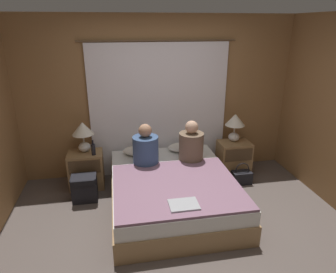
{
  "coord_description": "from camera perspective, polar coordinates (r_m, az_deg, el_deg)",
  "views": [
    {
      "loc": [
        -0.69,
        -2.8,
        2.34
      ],
      "look_at": [
        0.0,
        0.98,
        0.9
      ],
      "focal_mm": 32.0,
      "sensor_mm": 36.0,
      "label": 1
    }
  ],
  "objects": [
    {
      "name": "person_left_in_bed",
      "position": [
        4.27,
        -4.29,
        -2.29
      ],
      "size": [
        0.37,
        0.37,
        0.6
      ],
      "color": "#38517A",
      "rests_on": "bed"
    },
    {
      "name": "pillow_left",
      "position": [
        4.68,
        -5.39,
        -2.62
      ],
      "size": [
        0.52,
        0.32,
        0.12
      ],
      "color": "silver",
      "rests_on": "bed"
    },
    {
      "name": "bed",
      "position": [
        4.14,
        0.76,
        -10.27
      ],
      "size": [
        1.61,
        2.01,
        0.45
      ],
      "color": "#99754C",
      "rests_on": "ground_plane"
    },
    {
      "name": "wall_back",
      "position": [
        4.78,
        -1.78,
        7.37
      ],
      "size": [
        4.4,
        0.06,
        2.5
      ],
      "color": "olive",
      "rests_on": "ground_plane"
    },
    {
      "name": "ground_plane",
      "position": [
        3.72,
        2.87,
        -18.51
      ],
      "size": [
        16.0,
        16.0,
        0.0
      ],
      "primitive_type": "plane",
      "color": "#564C47"
    },
    {
      "name": "nightstand_right",
      "position": [
        5.05,
        12.39,
        -4.02
      ],
      "size": [
        0.51,
        0.39,
        0.56
      ],
      "color": "#937047",
      "rests_on": "ground_plane"
    },
    {
      "name": "backpack_on_floor",
      "position": [
        4.4,
        -15.63,
        -9.2
      ],
      "size": [
        0.34,
        0.27,
        0.38
      ],
      "color": "black",
      "rests_on": "ground_plane"
    },
    {
      "name": "blanket_on_bed",
      "position": [
        3.77,
        1.64,
        -9.35
      ],
      "size": [
        1.55,
        1.37,
        0.03
      ],
      "color": "slate",
      "rests_on": "bed"
    },
    {
      "name": "handbag_on_floor",
      "position": [
        4.86,
        13.85,
        -7.47
      ],
      "size": [
        0.3,
        0.17,
        0.35
      ],
      "color": "black",
      "rests_on": "ground_plane"
    },
    {
      "name": "pillow_right",
      "position": [
        4.78,
        3.1,
        -2.02
      ],
      "size": [
        0.52,
        0.32,
        0.12
      ],
      "color": "silver",
      "rests_on": "bed"
    },
    {
      "name": "curtain_panel",
      "position": [
        4.77,
        -1.64,
        5.01
      ],
      "size": [
        2.36,
        0.02,
        2.13
      ],
      "color": "white",
      "rests_on": "ground_plane"
    },
    {
      "name": "lamp_right",
      "position": [
        4.89,
        12.64,
        2.51
      ],
      "size": [
        0.32,
        0.32,
        0.46
      ],
      "color": "silver",
      "rests_on": "nightstand_right"
    },
    {
      "name": "lamp_left",
      "position": [
        4.55,
        -15.91,
        0.82
      ],
      "size": [
        0.32,
        0.32,
        0.46
      ],
      "color": "silver",
      "rests_on": "nightstand_left"
    },
    {
      "name": "nightstand_left",
      "position": [
        4.72,
        -15.28,
        -6.12
      ],
      "size": [
        0.51,
        0.39,
        0.56
      ],
      "color": "#937047",
      "rests_on": "ground_plane"
    },
    {
      "name": "laptop_on_bed",
      "position": [
        3.37,
        3.01,
        -12.82
      ],
      "size": [
        0.33,
        0.25,
        0.02
      ],
      "color": "#9EA0A5",
      "rests_on": "blanket_on_bed"
    },
    {
      "name": "beer_bottle_on_left_stand",
      "position": [
        4.47,
        -14.04,
        -2.34
      ],
      "size": [
        0.06,
        0.06,
        0.23
      ],
      "color": "black",
      "rests_on": "nightstand_left"
    },
    {
      "name": "person_right_in_bed",
      "position": [
        4.38,
        4.44,
        -1.6
      ],
      "size": [
        0.36,
        0.36,
        0.61
      ],
      "color": "brown",
      "rests_on": "bed"
    }
  ]
}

